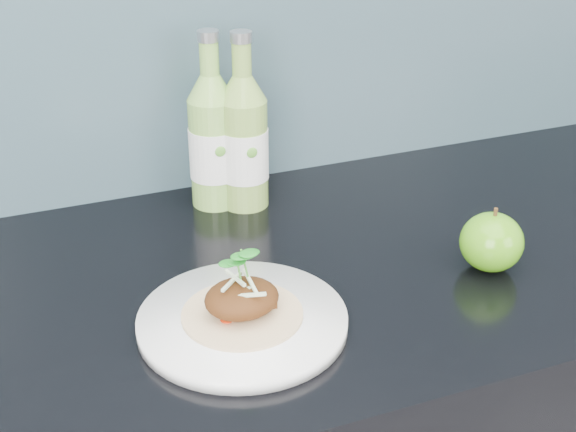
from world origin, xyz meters
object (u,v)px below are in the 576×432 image
at_px(cider_bottle_left, 213,141).
at_px(cider_bottle_right, 244,142).
at_px(green_apple, 492,242).
at_px(dinner_plate, 242,321).

height_order(cider_bottle_left, cider_bottle_right, same).
xyz_separation_m(green_apple, cider_bottle_left, (-0.27, 0.31, 0.06)).
distance_m(green_apple, cider_bottle_left, 0.42).
relative_size(cider_bottle_left, cider_bottle_right, 1.00).
xyz_separation_m(cider_bottle_left, cider_bottle_right, (0.04, -0.02, 0.00)).
distance_m(dinner_plate, cider_bottle_right, 0.33).
distance_m(cider_bottle_left, cider_bottle_right, 0.05).
bearing_deg(dinner_plate, cider_bottle_right, 70.50).
height_order(dinner_plate, green_apple, green_apple).
bearing_deg(green_apple, cider_bottle_left, 131.12).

